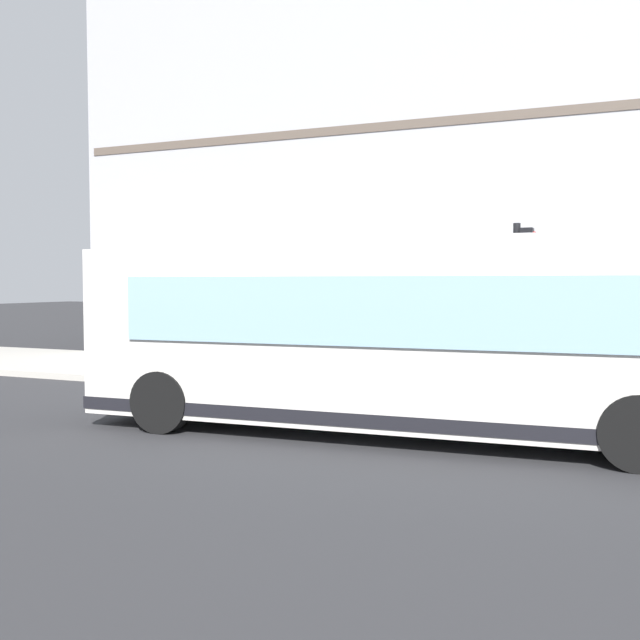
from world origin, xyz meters
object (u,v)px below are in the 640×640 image
Objects in this scene: traffic_light_near_corner at (523,276)px; pedestrian_walking_along_curb at (385,338)px; pedestrian_near_building_entrance at (281,332)px; city_bus_nearside at (397,337)px.

traffic_light_near_corner reaches higher than pedestrian_walking_along_curb.
city_bus_nearside is at bearing -141.74° from pedestrian_near_building_entrance.
traffic_light_near_corner is 3.79m from pedestrian_walking_along_curb.
pedestrian_near_building_entrance is (6.75, 5.33, -0.52)m from city_bus_nearside.
pedestrian_walking_along_curb is at bearing 19.77° from city_bus_nearside.
pedestrian_near_building_entrance is at bearing 38.26° from city_bus_nearside.
pedestrian_walking_along_curb is (1.40, 3.23, -1.40)m from traffic_light_near_corner.
city_bus_nearside is at bearing -160.23° from pedestrian_walking_along_curb.
city_bus_nearside is 6.52× the size of pedestrian_near_building_entrance.
traffic_light_near_corner reaches higher than pedestrian_near_building_entrance.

